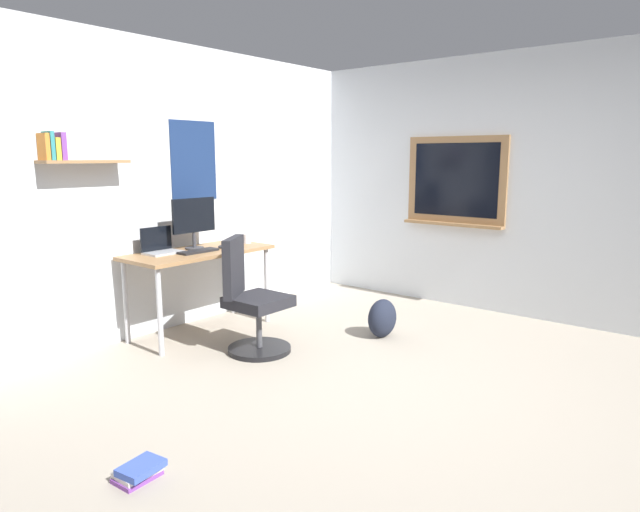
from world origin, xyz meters
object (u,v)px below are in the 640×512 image
(desk, at_px, (199,260))
(laptop, at_px, (161,247))
(keyboard, at_px, (198,251))
(book_stack_on_floor, at_px, (139,471))
(backpack, at_px, (382,318))
(office_chair, at_px, (251,303))
(monitor_primary, at_px, (194,219))
(computer_mouse, at_px, (223,247))
(coffee_mug, at_px, (247,239))

(desk, bearing_deg, laptop, 154.17)
(keyboard, relative_size, book_stack_on_floor, 1.59)
(laptop, height_order, backpack, laptop)
(office_chair, xyz_separation_m, keyboard, (0.01, 0.66, 0.36))
(keyboard, xyz_separation_m, book_stack_on_floor, (-1.66, -1.56, -0.73))
(monitor_primary, relative_size, keyboard, 1.25)
(monitor_primary, relative_size, book_stack_on_floor, 2.00)
(computer_mouse, distance_m, coffee_mug, 0.36)
(office_chair, relative_size, keyboard, 2.57)
(laptop, bearing_deg, office_chair, -75.60)
(desk, distance_m, office_chair, 0.79)
(office_chair, distance_m, backpack, 1.20)
(desk, distance_m, monitor_primary, 0.37)
(keyboard, bearing_deg, book_stack_on_floor, -136.69)
(monitor_primary, xyz_separation_m, book_stack_on_floor, (-1.76, -1.74, -0.99))
(office_chair, relative_size, monitor_primary, 2.05)
(monitor_primary, bearing_deg, laptop, 171.78)
(keyboard, bearing_deg, monitor_primary, 59.91)
(coffee_mug, height_order, book_stack_on_floor, coffee_mug)
(desk, bearing_deg, coffee_mug, -2.58)
(office_chair, distance_m, book_stack_on_floor, 1.92)
(keyboard, xyz_separation_m, coffee_mug, (0.63, 0.05, 0.04))
(laptop, xyz_separation_m, keyboard, (0.23, -0.22, -0.04))
(computer_mouse, height_order, book_stack_on_floor, computer_mouse)
(keyboard, height_order, coffee_mug, coffee_mug)
(keyboard, distance_m, computer_mouse, 0.28)
(computer_mouse, bearing_deg, laptop, 156.71)
(laptop, distance_m, coffee_mug, 0.89)
(backpack, relative_size, book_stack_on_floor, 1.48)
(coffee_mug, xyz_separation_m, backpack, (0.35, -1.34, -0.63))
(computer_mouse, bearing_deg, office_chair, -113.56)
(laptop, xyz_separation_m, coffee_mug, (0.87, -0.17, -0.01))
(office_chair, xyz_separation_m, coffee_mug, (0.64, 0.71, 0.40))
(computer_mouse, xyz_separation_m, backpack, (0.71, -1.29, -0.60))
(computer_mouse, xyz_separation_m, coffee_mug, (0.35, 0.05, 0.03))
(desk, height_order, laptop, laptop)
(office_chair, xyz_separation_m, computer_mouse, (0.29, 0.66, 0.37))
(book_stack_on_floor, bearing_deg, coffee_mug, 35.13)
(desk, relative_size, backpack, 3.89)
(office_chair, height_order, backpack, office_chair)
(keyboard, bearing_deg, desk, 48.55)
(keyboard, xyz_separation_m, backpack, (0.99, -1.29, -0.60))
(computer_mouse, relative_size, book_stack_on_floor, 0.45)
(desk, distance_m, laptop, 0.36)
(office_chair, bearing_deg, desk, 84.22)
(desk, height_order, book_stack_on_floor, desk)
(keyboard, distance_m, backpack, 1.73)
(backpack, bearing_deg, coffee_mug, 104.69)
(monitor_primary, bearing_deg, keyboard, -120.09)
(backpack, bearing_deg, book_stack_on_floor, -174.17)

